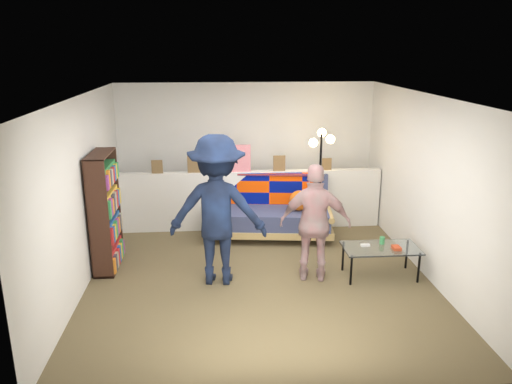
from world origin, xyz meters
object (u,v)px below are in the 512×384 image
coffee_table (381,249)px  person_left (217,210)px  futon_sofa (270,211)px  bookshelf (105,215)px  person_right (315,223)px  floor_lamp (321,161)px

coffee_table → person_left: (-2.17, 0.06, 0.59)m
futon_sofa → person_left: person_left is taller
bookshelf → coffee_table: bookshelf is taller
futon_sofa → bookshelf: bearing=-156.5°
person_left → person_right: 1.28m
bookshelf → floor_lamp: size_ratio=0.94×
bookshelf → person_left: person_left is taller
futon_sofa → person_right: 1.75m
person_right → coffee_table: bearing=-169.0°
person_left → person_right: person_left is taller
floor_lamp → person_right: bearing=-103.8°
coffee_table → floor_lamp: 1.91m
floor_lamp → bookshelf: bearing=-162.4°
bookshelf → floor_lamp: floor_lamp is taller
floor_lamp → person_right: (-0.40, -1.63, -0.45)m
futon_sofa → person_right: bearing=-76.4°
futon_sofa → coffee_table: futon_sofa is taller
futon_sofa → person_right: person_right is taller
bookshelf → person_right: 2.87m
coffee_table → person_right: 0.99m
person_right → person_left: bearing=8.8°
futon_sofa → bookshelf: size_ratio=1.31×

